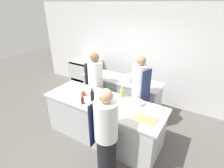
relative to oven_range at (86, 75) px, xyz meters
name	(u,v)px	position (x,y,z in m)	size (l,w,h in m)	color
ground_plane	(104,136)	(1.88, -1.71, -0.52)	(16.00, 16.00, 0.00)	#605B56
wall_back	(144,55)	(1.88, 0.42, 0.88)	(8.00, 0.06, 2.80)	silver
prep_counter	(104,119)	(1.88, -1.71, -0.05)	(2.60, 0.91, 0.93)	#B7BABC
pass_counter	(121,94)	(1.64, -0.50, -0.05)	(2.19, 0.69, 0.93)	#B7BABC
oven_range	(86,75)	(0.00, 0.00, 0.00)	(0.91, 0.73, 1.03)	#B7BABC
chef_at_prep_near	(106,135)	(2.42, -2.42, 0.31)	(0.40, 0.39, 1.66)	black
chef_at_stove	(139,95)	(2.39, -1.03, 0.39)	(0.38, 0.36, 1.79)	black
chef_at_pass_far	(96,86)	(1.24, -1.10, 0.34)	(0.38, 0.37, 1.72)	black
bottle_olive_oil	(109,91)	(1.84, -1.41, 0.51)	(0.07, 0.07, 0.25)	#19471E
bottle_vinegar	(92,96)	(1.69, -1.81, 0.52)	(0.08, 0.08, 0.28)	black
bottle_wine	(122,93)	(2.13, -1.36, 0.51)	(0.09, 0.09, 0.25)	#B2A84C
bottle_cooking_oil	(83,100)	(1.59, -2.01, 0.49)	(0.06, 0.06, 0.19)	#5B2319
bowl_mixing_large	(138,103)	(2.54, -1.46, 0.45)	(0.24, 0.24, 0.07)	white
bowl_prep_small	(106,101)	(1.97, -1.72, 0.44)	(0.27, 0.27, 0.06)	navy
cup	(83,94)	(1.38, -1.74, 0.46)	(0.10, 0.10, 0.09)	#B2382D
cutting_board	(145,119)	(2.86, -1.83, 0.42)	(0.42, 0.22, 0.01)	tan
stockpot	(132,79)	(2.00, -0.59, 0.52)	(0.31, 0.31, 0.21)	#B7BABC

